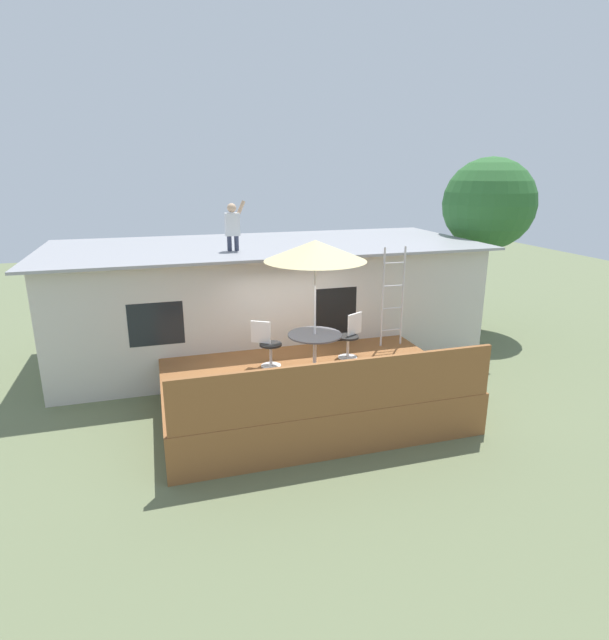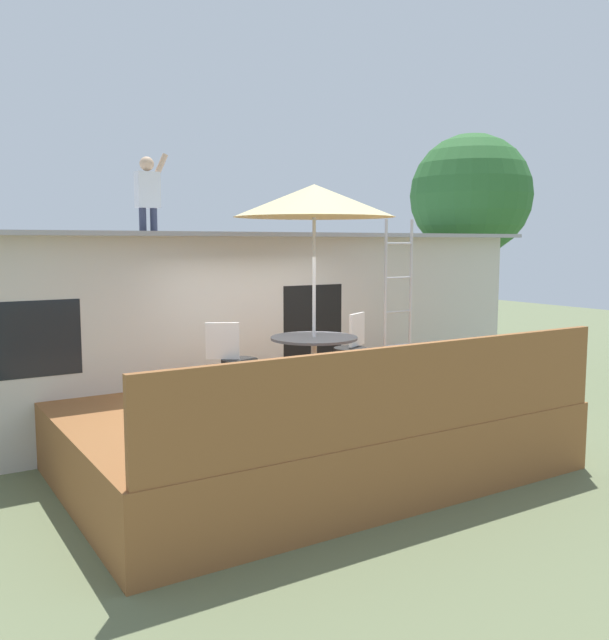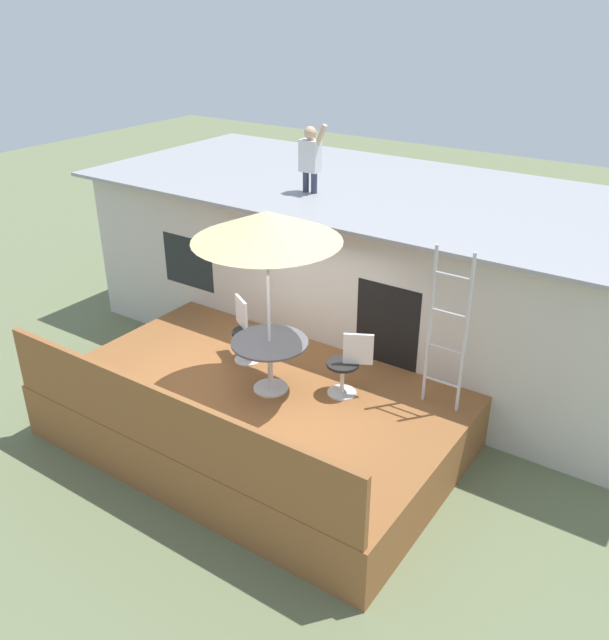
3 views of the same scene
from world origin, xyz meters
TOP-DOWN VIEW (x-y plane):
  - ground_plane at (0.00, 0.00)m, footprint 40.00×40.00m
  - house at (-0.00, 3.60)m, footprint 10.50×4.50m
  - deck at (0.00, 0.00)m, footprint 5.52×3.65m
  - deck_railing at (0.00, -1.77)m, footprint 5.42×0.08m
  - patio_table at (0.15, 0.08)m, footprint 1.04×1.04m
  - patio_umbrella at (0.15, 0.08)m, footprint 1.90×1.90m
  - step_ladder at (2.24, 1.03)m, footprint 0.52×0.04m
  - person_figure at (-0.94, 2.68)m, footprint 0.47×0.20m
  - patio_chair_left at (-0.68, 0.57)m, footprint 0.57×0.44m
  - patio_chair_right at (1.09, 0.57)m, footprint 0.58×0.44m

SIDE VIEW (x-z plane):
  - ground_plane at x=0.00m, z-range 0.00..0.00m
  - deck at x=0.00m, z-range 0.00..0.80m
  - deck_railing at x=0.00m, z-range 0.80..1.70m
  - patio_chair_left at x=-0.68m, z-range 0.80..1.72m
  - patio_chair_right at x=1.09m, z-range 0.80..1.72m
  - patio_table at x=0.15m, z-range 1.01..1.76m
  - house at x=0.00m, z-range 0.01..2.81m
  - step_ladder at x=2.24m, z-range 0.80..3.00m
  - patio_umbrella at x=0.15m, z-range 1.88..4.42m
  - person_figure at x=-0.94m, z-range 2.86..3.97m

